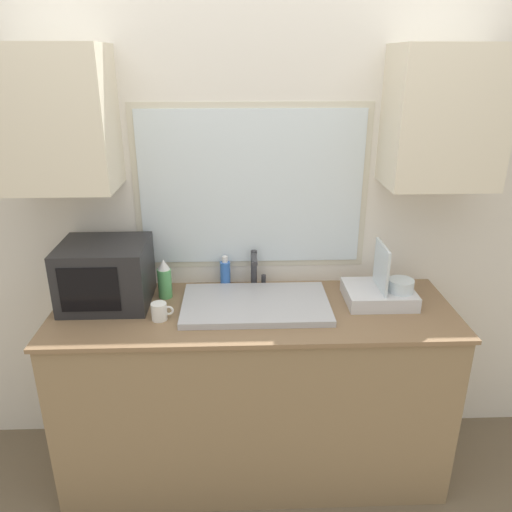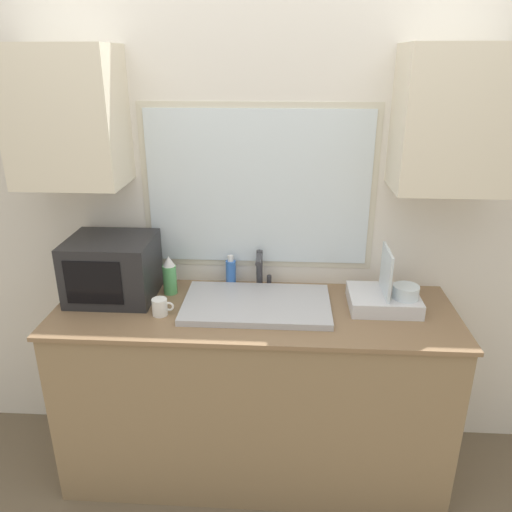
# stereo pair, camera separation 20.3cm
# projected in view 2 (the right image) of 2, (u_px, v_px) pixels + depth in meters

# --- Properties ---
(ground_plane) EXTENTS (12.00, 12.00, 0.00)m
(ground_plane) POSITION_uv_depth(u_px,v_px,m) (251.00, 510.00, 2.40)
(ground_plane) COLOR brown
(countertop) EXTENTS (1.89, 0.64, 0.93)m
(countertop) POSITION_uv_depth(u_px,v_px,m) (255.00, 391.00, 2.52)
(countertop) COLOR #8C7251
(countertop) RESTS_ON ground_plane
(wall_back) EXTENTS (6.00, 0.38, 2.60)m
(wall_back) POSITION_uv_depth(u_px,v_px,m) (258.00, 199.00, 2.46)
(wall_back) COLOR silver
(wall_back) RESTS_ON ground_plane
(sink_basin) EXTENTS (0.69, 0.42, 0.03)m
(sink_basin) POSITION_uv_depth(u_px,v_px,m) (257.00, 304.00, 2.36)
(sink_basin) COLOR #B2B2B7
(sink_basin) RESTS_ON countertop
(faucet) EXTENTS (0.08, 0.16, 0.20)m
(faucet) POSITION_uv_depth(u_px,v_px,m) (260.00, 267.00, 2.52)
(faucet) COLOR #333338
(faucet) RESTS_ON countertop
(microwave) EXTENTS (0.40, 0.35, 0.30)m
(microwave) POSITION_uv_depth(u_px,v_px,m) (112.00, 268.00, 2.42)
(microwave) COLOR #232326
(microwave) RESTS_ON countertop
(dish_rack) EXTENTS (0.32, 0.27, 0.29)m
(dish_rack) POSITION_uv_depth(u_px,v_px,m) (386.00, 297.00, 2.34)
(dish_rack) COLOR silver
(dish_rack) RESTS_ON countertop
(spray_bottle) EXTENTS (0.07, 0.07, 0.20)m
(spray_bottle) POSITION_uv_depth(u_px,v_px,m) (170.00, 276.00, 2.47)
(spray_bottle) COLOR #59B266
(spray_bottle) RESTS_ON countertop
(soap_bottle) EXTENTS (0.05, 0.05, 0.17)m
(soap_bottle) POSITION_uv_depth(u_px,v_px,m) (231.00, 272.00, 2.56)
(soap_bottle) COLOR blue
(soap_bottle) RESTS_ON countertop
(mug_near_sink) EXTENTS (0.10, 0.07, 0.08)m
(mug_near_sink) POSITION_uv_depth(u_px,v_px,m) (160.00, 307.00, 2.28)
(mug_near_sink) COLOR white
(mug_near_sink) RESTS_ON countertop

